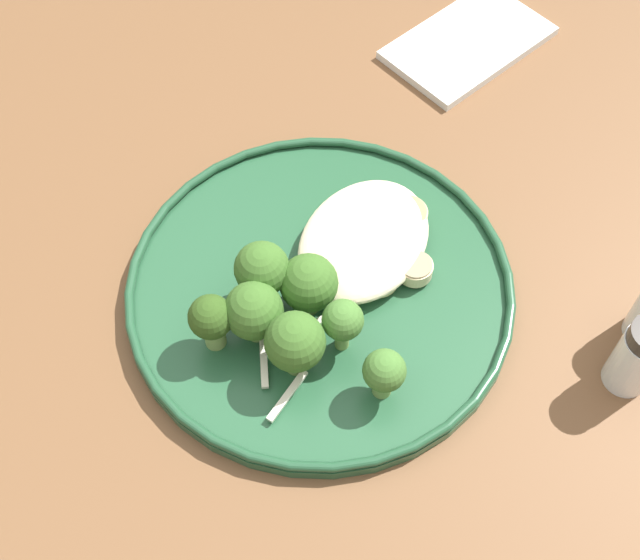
% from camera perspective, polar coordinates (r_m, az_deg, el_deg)
% --- Properties ---
extents(wooden_dining_table, '(1.40, 1.00, 0.74)m').
position_cam_1_polar(wooden_dining_table, '(0.70, -5.07, -6.07)').
color(wooden_dining_table, brown).
rests_on(wooden_dining_table, ground).
extents(dinner_plate, '(0.29, 0.29, 0.02)m').
position_cam_1_polar(dinner_plate, '(0.63, 0.00, -0.56)').
color(dinner_plate, '#235133').
rests_on(dinner_plate, wooden_dining_table).
extents(noodle_bed, '(0.12, 0.09, 0.03)m').
position_cam_1_polar(noodle_bed, '(0.64, 2.98, 2.73)').
color(noodle_bed, beige).
rests_on(noodle_bed, dinner_plate).
extents(seared_scallop_half_hidden, '(0.03, 0.03, 0.02)m').
position_cam_1_polar(seared_scallop_half_hidden, '(0.64, 3.00, 2.75)').
color(seared_scallop_half_hidden, '#E5C689').
rests_on(seared_scallop_half_hidden, dinner_plate).
extents(seared_scallop_rear_pale, '(0.03, 0.03, 0.01)m').
position_cam_1_polar(seared_scallop_rear_pale, '(0.65, 1.19, 3.62)').
color(seared_scallop_rear_pale, '#E5C689').
rests_on(seared_scallop_rear_pale, dinner_plate).
extents(seared_scallop_tilted_round, '(0.03, 0.03, 0.01)m').
position_cam_1_polar(seared_scallop_tilted_round, '(0.63, 6.44, 0.77)').
color(seared_scallop_tilted_round, beige).
rests_on(seared_scallop_tilted_round, dinner_plate).
extents(seared_scallop_large_seared, '(0.03, 0.03, 0.01)m').
position_cam_1_polar(seared_scallop_large_seared, '(0.66, 5.85, 4.33)').
color(seared_scallop_large_seared, '#E5C689').
rests_on(seared_scallop_large_seared, dinner_plate).
extents(seared_scallop_on_noodles, '(0.03, 0.03, 0.01)m').
position_cam_1_polar(seared_scallop_on_noodles, '(0.62, 3.90, 0.34)').
color(seared_scallop_on_noodles, '#E5C689').
rests_on(seared_scallop_on_noodles, dinner_plate).
extents(broccoli_floret_center_pile, '(0.04, 0.04, 0.06)m').
position_cam_1_polar(broccoli_floret_center_pile, '(0.57, -1.70, -4.26)').
color(broccoli_floret_center_pile, '#7A994C').
rests_on(broccoli_floret_center_pile, dinner_plate).
extents(broccoli_floret_tall_stalk, '(0.03, 0.03, 0.05)m').
position_cam_1_polar(broccoli_floret_tall_stalk, '(0.58, -7.33, -2.68)').
color(broccoli_floret_tall_stalk, '#89A356').
rests_on(broccoli_floret_tall_stalk, dinner_plate).
extents(broccoli_floret_front_edge, '(0.04, 0.04, 0.05)m').
position_cam_1_polar(broccoli_floret_front_edge, '(0.59, -0.77, -0.26)').
color(broccoli_floret_front_edge, '#7A994C').
rests_on(broccoli_floret_front_edge, dinner_plate).
extents(broccoli_floret_left_leaning, '(0.04, 0.04, 0.06)m').
position_cam_1_polar(broccoli_floret_left_leaning, '(0.59, -3.94, 0.64)').
color(broccoli_floret_left_leaning, '#7A994C').
rests_on(broccoli_floret_left_leaning, dinner_plate).
extents(broccoli_floret_rear_charred, '(0.04, 0.04, 0.06)m').
position_cam_1_polar(broccoli_floret_rear_charred, '(0.58, -4.49, -2.12)').
color(broccoli_floret_rear_charred, '#7A994C').
rests_on(broccoli_floret_rear_charred, dinner_plate).
extents(broccoli_floret_right_tilted, '(0.03, 0.03, 0.05)m').
position_cam_1_polar(broccoli_floret_right_tilted, '(0.58, 1.55, -2.82)').
color(broccoli_floret_right_tilted, '#7A994C').
rests_on(broccoli_floret_right_tilted, dinner_plate).
extents(broccoli_floret_split_head, '(0.03, 0.03, 0.05)m').
position_cam_1_polar(broccoli_floret_split_head, '(0.57, 4.56, -5.88)').
color(broccoli_floret_split_head, '#7A994C').
rests_on(broccoli_floret_split_head, dinner_plate).
extents(onion_sliver_pale_crescent, '(0.04, 0.03, 0.00)m').
position_cam_1_polar(onion_sliver_pale_crescent, '(0.60, -3.81, -5.45)').
color(onion_sliver_pale_crescent, silver).
rests_on(onion_sliver_pale_crescent, dinner_plate).
extents(onion_sliver_long_sliver, '(0.05, 0.03, 0.00)m').
position_cam_1_polar(onion_sliver_long_sliver, '(0.61, -0.53, -3.03)').
color(onion_sliver_long_sliver, silver).
rests_on(onion_sliver_long_sliver, dinner_plate).
extents(onion_sliver_short_strip, '(0.04, 0.01, 0.00)m').
position_cam_1_polar(onion_sliver_short_strip, '(0.58, -2.21, -7.80)').
color(onion_sliver_short_strip, silver).
rests_on(onion_sliver_short_strip, dinner_plate).
extents(folded_napkin, '(0.17, 0.13, 0.01)m').
position_cam_1_polar(folded_napkin, '(0.82, 9.98, 15.50)').
color(folded_napkin, white).
rests_on(folded_napkin, wooden_dining_table).
extents(pepper_shaker, '(0.03, 0.03, 0.07)m').
position_cam_1_polar(pepper_shaker, '(0.61, 20.69, -4.86)').
color(pepper_shaker, white).
rests_on(pepper_shaker, wooden_dining_table).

